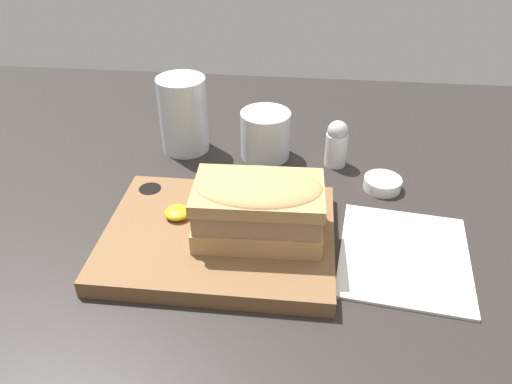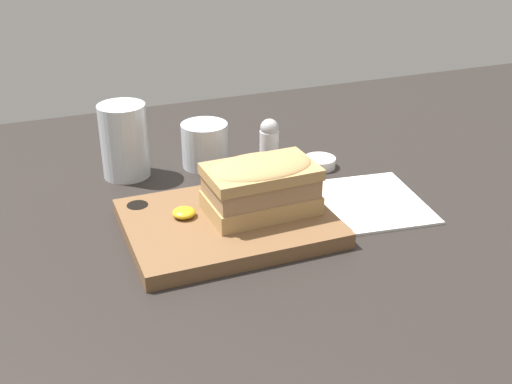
{
  "view_description": "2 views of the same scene",
  "coord_description": "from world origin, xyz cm",
  "px_view_note": "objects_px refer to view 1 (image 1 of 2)",
  "views": [
    {
      "loc": [
        2.33,
        -46.72,
        43.36
      ],
      "look_at": [
        -2.92,
        2.15,
        9.63
      ],
      "focal_mm": 35.0,
      "sensor_mm": 36.0,
      "label": 1
    },
    {
      "loc": [
        -32.6,
        -74.0,
        47.32
      ],
      "look_at": [
        -3.2,
        1.36,
        7.18
      ],
      "focal_mm": 45.0,
      "sensor_mm": 36.0,
      "label": 2
    }
  ],
  "objects_px": {
    "sandwich": "(258,205)",
    "water_glass": "(184,119)",
    "condiment_dish": "(382,184)",
    "napkin": "(404,255)",
    "serving_board": "(219,236)",
    "wine_glass": "(265,137)",
    "salt_shaker": "(337,143)"
  },
  "relations": [
    {
      "from": "salt_shaker",
      "to": "wine_glass",
      "type": "bearing_deg",
      "value": 171.86
    },
    {
      "from": "sandwich",
      "to": "napkin",
      "type": "bearing_deg",
      "value": -0.15
    },
    {
      "from": "sandwich",
      "to": "salt_shaker",
      "type": "xyz_separation_m",
      "value": [
        0.1,
        0.21,
        -0.03
      ]
    },
    {
      "from": "sandwich",
      "to": "water_glass",
      "type": "distance_m",
      "value": 0.28
    },
    {
      "from": "serving_board",
      "to": "wine_glass",
      "type": "distance_m",
      "value": 0.23
    },
    {
      "from": "water_glass",
      "to": "napkin",
      "type": "distance_m",
      "value": 0.41
    },
    {
      "from": "napkin",
      "to": "serving_board",
      "type": "bearing_deg",
      "value": 179.41
    },
    {
      "from": "wine_glass",
      "to": "water_glass",
      "type": "bearing_deg",
      "value": 175.79
    },
    {
      "from": "serving_board",
      "to": "water_glass",
      "type": "height_order",
      "value": "water_glass"
    },
    {
      "from": "napkin",
      "to": "condiment_dish",
      "type": "relative_size",
      "value": 3.58
    },
    {
      "from": "sandwich",
      "to": "napkin",
      "type": "xyz_separation_m",
      "value": [
        0.18,
        -0.0,
        -0.06
      ]
    },
    {
      "from": "sandwich",
      "to": "salt_shaker",
      "type": "distance_m",
      "value": 0.24
    },
    {
      "from": "serving_board",
      "to": "water_glass",
      "type": "bearing_deg",
      "value": 112.18
    },
    {
      "from": "condiment_dish",
      "to": "sandwich",
      "type": "bearing_deg",
      "value": -138.38
    },
    {
      "from": "sandwich",
      "to": "napkin",
      "type": "height_order",
      "value": "sandwich"
    },
    {
      "from": "salt_shaker",
      "to": "condiment_dish",
      "type": "bearing_deg",
      "value": -42.67
    },
    {
      "from": "water_glass",
      "to": "serving_board",
      "type": "bearing_deg",
      "value": -67.82
    },
    {
      "from": "serving_board",
      "to": "salt_shaker",
      "type": "xyz_separation_m",
      "value": [
        0.15,
        0.21,
        0.03
      ]
    },
    {
      "from": "napkin",
      "to": "water_glass",
      "type": "bearing_deg",
      "value": 143.86
    },
    {
      "from": "serving_board",
      "to": "condiment_dish",
      "type": "height_order",
      "value": "serving_board"
    },
    {
      "from": "water_glass",
      "to": "napkin",
      "type": "relative_size",
      "value": 0.63
    },
    {
      "from": "wine_glass",
      "to": "salt_shaker",
      "type": "distance_m",
      "value": 0.11
    },
    {
      "from": "water_glass",
      "to": "condiment_dish",
      "type": "bearing_deg",
      "value": -15.73
    },
    {
      "from": "salt_shaker",
      "to": "water_glass",
      "type": "bearing_deg",
      "value": 173.99
    },
    {
      "from": "sandwich",
      "to": "water_glass",
      "type": "height_order",
      "value": "water_glass"
    },
    {
      "from": "water_glass",
      "to": "sandwich",
      "type": "bearing_deg",
      "value": -58.43
    },
    {
      "from": "sandwich",
      "to": "condiment_dish",
      "type": "bearing_deg",
      "value": 41.62
    },
    {
      "from": "water_glass",
      "to": "salt_shaker",
      "type": "bearing_deg",
      "value": -6.01
    },
    {
      "from": "water_glass",
      "to": "napkin",
      "type": "bearing_deg",
      "value": -36.14
    },
    {
      "from": "wine_glass",
      "to": "serving_board",
      "type": "bearing_deg",
      "value": -99.46
    },
    {
      "from": "napkin",
      "to": "condiment_dish",
      "type": "bearing_deg",
      "value": 94.64
    },
    {
      "from": "water_glass",
      "to": "salt_shaker",
      "type": "height_order",
      "value": "water_glass"
    }
  ]
}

